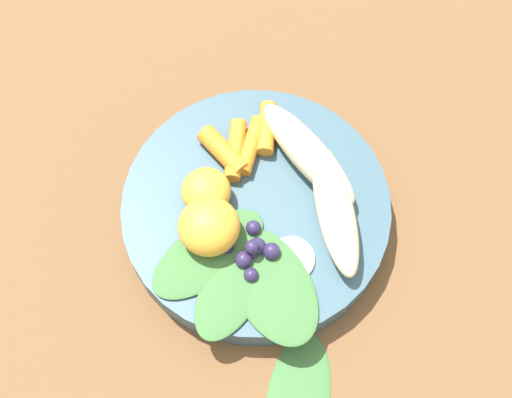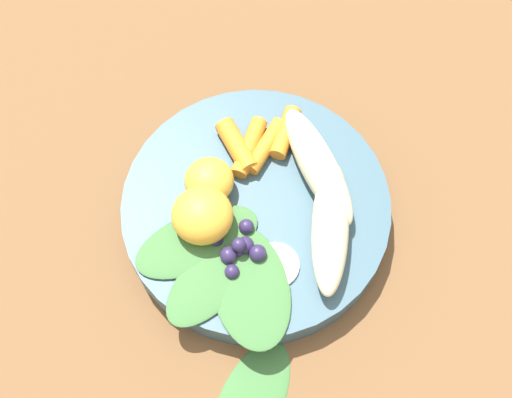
{
  "view_description": "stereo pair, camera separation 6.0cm",
  "coord_description": "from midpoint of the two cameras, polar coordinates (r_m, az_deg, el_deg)",
  "views": [
    {
      "loc": [
        0.19,
        0.16,
        0.59
      ],
      "look_at": [
        0.0,
        0.0,
        0.04
      ],
      "focal_mm": 49.66,
      "sensor_mm": 36.0,
      "label": 1
    },
    {
      "loc": [
        0.15,
        0.2,
        0.59
      ],
      "look_at": [
        0.0,
        0.0,
        0.04
      ],
      "focal_mm": 49.66,
      "sensor_mm": 36.0,
      "label": 2
    }
  ],
  "objects": [
    {
      "name": "carrot_rear",
      "position": [
        0.63,
        1.18,
        4.0
      ],
      "size": [
        0.03,
        0.05,
        0.02
      ],
      "primitive_type": "cylinder",
      "rotation": [
        0.0,
        1.57,
        4.57
      ],
      "color": "orange",
      "rests_on": "bowl"
    },
    {
      "name": "carrot_front",
      "position": [
        0.64,
        5.09,
        5.07
      ],
      "size": [
        0.05,
        0.04,
        0.02
      ],
      "primitive_type": "cylinder",
      "rotation": [
        0.0,
        1.57,
        3.77
      ],
      "color": "orange",
      "rests_on": "bowl"
    },
    {
      "name": "kale_leaf_left",
      "position": [
        0.6,
        -2.07,
        -3.53
      ],
      "size": [
        0.12,
        0.07,
        0.01
      ],
      "primitive_type": "ellipsoid",
      "rotation": [
        0.0,
        0.0,
        6.1
      ],
      "color": "#3D7038",
      "rests_on": "bowl"
    },
    {
      "name": "kale_leaf_right",
      "position": [
        0.59,
        -0.45,
        -6.58
      ],
      "size": [
        0.11,
        0.07,
        0.01
      ],
      "primitive_type": "ellipsoid",
      "rotation": [
        0.0,
        0.0,
        6.53
      ],
      "color": "#3D7038",
      "rests_on": "bowl"
    },
    {
      "name": "carrot_mid_left",
      "position": [
        0.63,
        3.51,
        4.0
      ],
      "size": [
        0.06,
        0.04,
        0.01
      ],
      "primitive_type": "cylinder",
      "rotation": [
        0.0,
        1.57,
        3.57
      ],
      "color": "orange",
      "rests_on": "bowl"
    },
    {
      "name": "banana_peeled_left",
      "position": [
        0.62,
        7.82,
        2.39
      ],
      "size": [
        0.06,
        0.13,
        0.03
      ],
      "primitive_type": "ellipsoid",
      "rotation": [
        0.0,
        0.0,
        4.49
      ],
      "color": "beige",
      "rests_on": "bowl"
    },
    {
      "name": "ground_plane",
      "position": [
        0.64,
        2.68,
        -1.81
      ],
      "size": [
        2.4,
        2.4,
        0.0
      ],
      "primitive_type": "plane",
      "color": "brown"
    },
    {
      "name": "orange_segment_far",
      "position": [
        0.6,
        -0.96,
        1.19
      ],
      "size": [
        0.04,
        0.04,
        0.03
      ],
      "primitive_type": "ellipsoid",
      "color": "#F4A833",
      "rests_on": "bowl"
    },
    {
      "name": "orange_segment_near",
      "position": [
        0.59,
        -1.44,
        -1.65
      ],
      "size": [
        0.05,
        0.05,
        0.04
      ],
      "primitive_type": "ellipsoid",
      "color": "#F4A833",
      "rests_on": "bowl"
    },
    {
      "name": "blueberry_pile",
      "position": [
        0.59,
        1.58,
        -4.32
      ],
      "size": [
        0.05,
        0.04,
        0.02
      ],
      "color": "#2D234C",
      "rests_on": "bowl"
    },
    {
      "name": "bowl",
      "position": [
        0.63,
        2.74,
        -1.27
      ],
      "size": [
        0.24,
        0.24,
        0.03
      ],
      "primitive_type": "cylinder",
      "color": "#385666",
      "rests_on": "ground_plane"
    },
    {
      "name": "kale_leaf_rear",
      "position": [
        0.58,
        2.53,
        -7.44
      ],
      "size": [
        0.1,
        0.12,
        0.01
      ],
      "primitive_type": "ellipsoid",
      "rotation": [
        0.0,
        0.0,
        7.44
      ],
      "color": "#3D7038",
      "rests_on": "bowl"
    },
    {
      "name": "carrot_mid_right",
      "position": [
        0.63,
        2.17,
        3.9
      ],
      "size": [
        0.06,
        0.04,
        0.01
      ],
      "primitive_type": "cylinder",
      "rotation": [
        0.0,
        1.57,
        3.75
      ],
      "color": "orange",
      "rests_on": "bowl"
    },
    {
      "name": "banana_peeled_right",
      "position": [
        0.59,
        8.9,
        -2.54
      ],
      "size": [
        0.1,
        0.11,
        0.03
      ],
      "primitive_type": "ellipsoid",
      "rotation": [
        0.0,
        0.0,
        4.01
      ],
      "color": "beige",
      "rests_on": "bowl"
    },
    {
      "name": "coconut_shred_patch",
      "position": [
        0.59,
        4.52,
        -5.66
      ],
      "size": [
        0.04,
        0.04,
        0.0
      ],
      "primitive_type": "cylinder",
      "color": "white",
      "rests_on": "bowl"
    }
  ]
}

